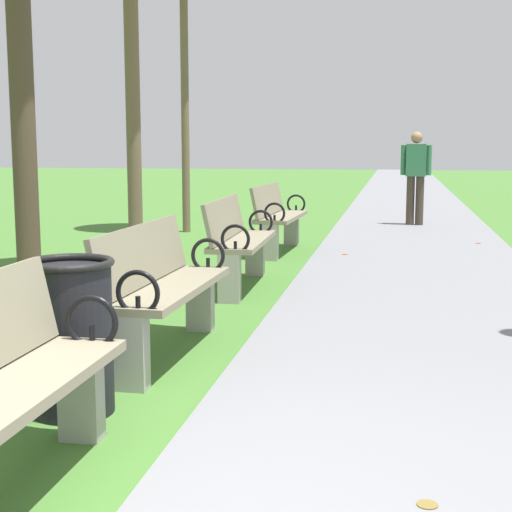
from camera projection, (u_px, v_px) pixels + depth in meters
name	position (u px, v px, depth m)	size (l,w,h in m)	color
paved_walkway	(407.00, 198.00, 20.14)	(2.62, 44.00, 0.02)	slate
park_bench_2	(162.00, 286.00, 5.21)	(0.51, 1.61, 0.90)	gray
park_bench_3	(238.00, 240.00, 7.69)	(0.51, 1.61, 0.90)	gray
park_bench_4	(278.00, 216.00, 10.21)	(0.54, 1.62, 0.90)	gray
pedestrian_walking	(416.00, 173.00, 13.41)	(0.53, 0.24, 1.62)	#3D3328
trash_bin	(71.00, 336.00, 4.12)	(0.48, 0.48, 0.84)	black
scattered_leaves	(306.00, 298.00, 7.18)	(5.04, 11.86, 0.02)	#AD6B23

